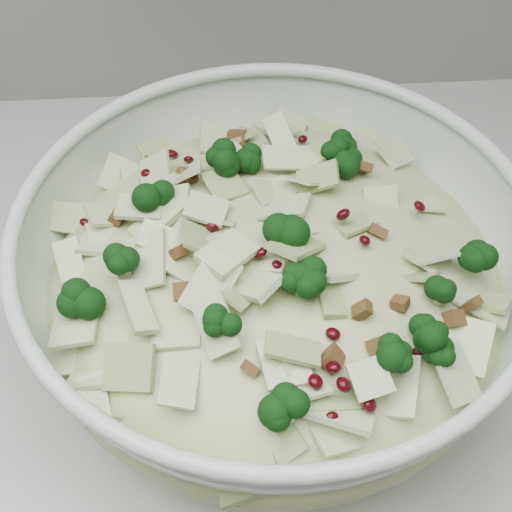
{
  "coord_description": "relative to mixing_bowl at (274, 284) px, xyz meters",
  "views": [
    {
      "loc": [
        -0.35,
        1.25,
        1.43
      ],
      "look_at": [
        -0.32,
        1.6,
        1.01
      ],
      "focal_mm": 50.0,
      "sensor_mm": 36.0,
      "label": 1
    }
  ],
  "objects": [
    {
      "name": "counter",
      "position": [
        0.31,
        0.1,
        -0.53
      ],
      "size": [
        3.6,
        0.6,
        0.9
      ],
      "primitive_type": "cube",
      "color": "beige",
      "rests_on": "floor"
    },
    {
      "name": "mixing_bowl",
      "position": [
        0.0,
        0.0,
        0.0
      ],
      "size": [
        0.52,
        0.52,
        0.16
      ],
      "rotation": [
        0.0,
        0.0,
        -0.41
      ],
      "color": "silver",
      "rests_on": "counter"
    },
    {
      "name": "salad",
      "position": [
        0.0,
        0.0,
        0.03
      ],
      "size": [
        0.37,
        0.37,
        0.16
      ],
      "rotation": [
        0.0,
        0.0,
        -0.01
      ],
      "color": "beige",
      "rests_on": "mixing_bowl"
    }
  ]
}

